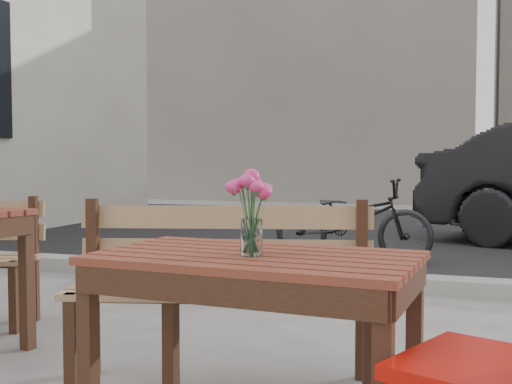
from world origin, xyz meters
TOP-DOWN VIEW (x-y plane):
  - street at (0.00, 5.06)m, footprint 30.00×8.12m
  - backdrop_buildings at (0.17, 14.40)m, footprint 15.50×4.00m
  - main_table at (0.14, 0.09)m, footprint 1.17×0.74m
  - main_bench at (-0.20, 0.66)m, footprint 1.45×0.75m
  - main_vase at (0.14, 0.05)m, footprint 0.16×0.16m
  - bicycle at (-0.24, 4.31)m, footprint 1.61×0.61m

SIDE VIEW (x-z plane):
  - street at x=0.00m, z-range -0.03..0.09m
  - bicycle at x=-0.24m, z-range 0.00..0.84m
  - main_bench at x=-0.20m, z-range 0.09..0.95m
  - main_table at x=0.14m, z-range 0.23..0.93m
  - main_vase at x=0.14m, z-range 0.73..1.03m
  - backdrop_buildings at x=0.17m, z-range -0.40..7.60m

